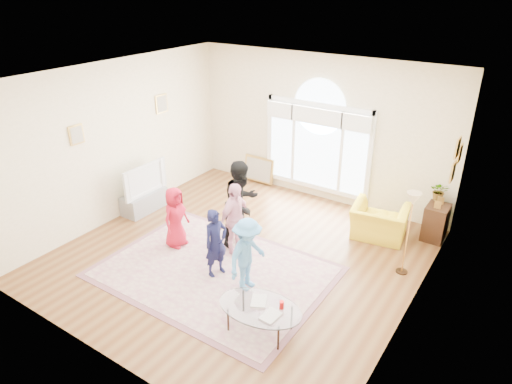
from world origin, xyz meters
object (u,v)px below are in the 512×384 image
Objects in this scene: area_rug at (214,271)px; armchair at (379,222)px; tv_console at (144,201)px; television at (142,178)px; coffee_table at (260,308)px.

area_rug is 3.32m from armchair.
tv_console is at bearing 159.93° from area_rug.
television is 0.88× the size of coffee_table.
coffee_table is at bearing -27.94° from area_rug.
area_rug is at bearing -20.07° from tv_console.
area_rug is 3.60× the size of tv_console.
tv_console is 4.92m from armchair.
tv_console is 0.76× the size of coffee_table.
coffee_table reaches higher than area_rug.
area_rug is at bearing -20.12° from television.
armchair is (1.92, 2.69, 0.32)m from area_rug.
coffee_table is (4.12, -1.74, -0.35)m from television.
coffee_table is 3.49m from armchair.
television is at bearing 150.98° from coffee_table.
television is at bearing -0.00° from tv_console.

